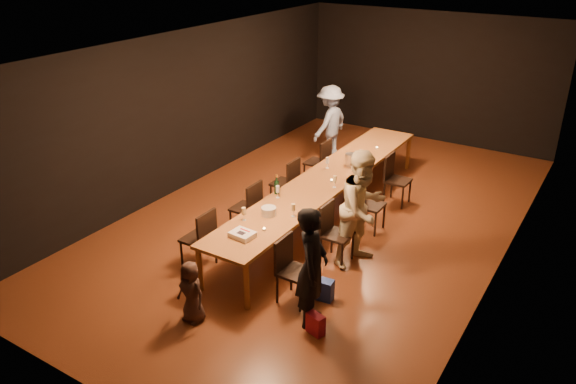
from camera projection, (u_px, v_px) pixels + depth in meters
The scene contains 30 objects.
ground at pixel (325, 217), 9.93m from camera, with size 10.00×10.00×0.00m, color #4F2313.
room_shell at pixel (329, 103), 9.06m from camera, with size 6.04×10.04×3.02m.
table at pixel (326, 181), 9.64m from camera, with size 0.90×6.00×0.75m.
chair_right_0 at pixel (296, 271), 7.48m from camera, with size 0.42×0.42×0.93m, color black, non-canonical shape.
chair_right_1 at pixel (337, 234), 8.41m from camera, with size 0.42×0.42×0.93m, color black, non-canonical shape.
chair_right_2 at pixel (371, 204), 9.33m from camera, with size 0.42×0.42×0.93m, color black, non-canonical shape.
chair_right_3 at pixel (398, 180), 10.25m from camera, with size 0.42×0.42×0.93m, color black, non-canonical shape.
chair_left_0 at pixel (198, 238), 8.30m from camera, with size 0.42×0.42×0.93m, color black, non-canonical shape.
chair_left_1 at pixel (245, 207), 9.22m from camera, with size 0.42×0.42×0.93m, color black, non-canonical shape.
chair_left_2 at pixel (284, 183), 10.15m from camera, with size 0.42×0.42×0.93m, color black, non-canonical shape.
chair_left_3 at pixel (317, 162), 11.07m from camera, with size 0.42×0.42×0.93m, color black, non-canonical shape.
woman_birthday at pixel (312, 267), 6.94m from camera, with size 0.59×0.39×1.62m, color black.
woman_tan at pixel (363, 208), 8.23m from camera, with size 0.87×0.68×1.79m, color beige.
man_blue at pixel (330, 123), 12.21m from camera, with size 1.06×0.61×1.63m, color #90ADDF.
child at pixel (191, 292), 7.12m from camera, with size 0.42×0.27×0.85m, color #3E2922.
gift_bag_red at pixel (316, 324), 6.99m from camera, with size 0.23×0.13×0.28m, color #B91B37.
gift_bag_blue at pixel (324, 290), 7.64m from camera, with size 0.24×0.16×0.30m, color #2744A9.
birthday_cake at pixel (242, 234), 7.74m from camera, with size 0.34×0.28×0.08m.
plate_stack at pixel (269, 211), 8.33m from camera, with size 0.22×0.22×0.13m, color silver.
champagne_bottle at pixel (277, 184), 8.98m from camera, with size 0.08×0.08×0.33m, color black, non-canonical shape.
ice_bucket at pixel (351, 159), 10.11m from camera, with size 0.20×0.20×0.22m, color silver.
wineglass_0 at pixel (244, 214), 8.16m from camera, with size 0.06×0.06×0.21m, color beige, non-canonical shape.
wineglass_1 at pixel (293, 210), 8.27m from camera, with size 0.06×0.06×0.21m, color beige, non-canonical shape.
wineglass_2 at pixel (278, 192), 8.86m from camera, with size 0.06×0.06×0.21m, color silver, non-canonical shape.
wineglass_3 at pixel (335, 182), 9.22m from camera, with size 0.06×0.06×0.21m, color beige, non-canonical shape.
wineglass_4 at pixel (327, 163), 9.98m from camera, with size 0.06×0.06×0.21m, color silver, non-canonical shape.
wineglass_5 at pixel (361, 155), 10.31m from camera, with size 0.06×0.06×0.21m, color silver, non-canonical shape.
tealight_near at pixel (264, 229), 7.92m from camera, with size 0.05×0.05×0.03m, color #B2B7B2.
tealight_mid at pixel (332, 181), 9.47m from camera, with size 0.05×0.05×0.03m, color #B2B7B2.
tealight_far at pixel (377, 148), 10.92m from camera, with size 0.05×0.05×0.03m, color #B2B7B2.
Camera 1 is at (4.13, -7.83, 4.56)m, focal length 35.00 mm.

